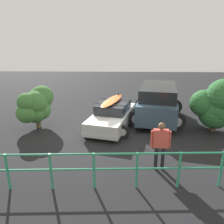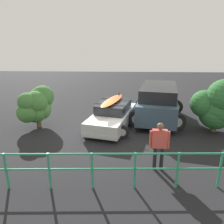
# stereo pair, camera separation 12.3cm
# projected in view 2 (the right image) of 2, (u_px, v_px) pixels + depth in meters

# --- Properties ---
(ground_plane) EXTENTS (44.00, 44.00, 0.02)m
(ground_plane) POSITION_uv_depth(u_px,v_px,m) (111.00, 131.00, 10.43)
(ground_plane) COLOR black
(ground_plane) RESTS_ON ground
(sedan_car) EXTENTS (2.78, 4.22, 1.49)m
(sedan_car) POSITION_uv_depth(u_px,v_px,m) (113.00, 115.00, 10.83)
(sedan_car) COLOR silver
(sedan_car) RESTS_ON ground
(suv_car) EXTENTS (3.25, 4.69, 1.89)m
(suv_car) POSITION_uv_depth(u_px,v_px,m) (158.00, 102.00, 11.65)
(suv_car) COLOR #334756
(suv_car) RESTS_ON ground
(person_bystander) EXTENTS (0.64, 0.22, 1.65)m
(person_bystander) POSITION_uv_depth(u_px,v_px,m) (159.00, 142.00, 6.96)
(person_bystander) COLOR black
(person_bystander) RESTS_ON ground
(railing_fence) EXTENTS (8.55, 0.52, 1.13)m
(railing_fence) POSITION_uv_depth(u_px,v_px,m) (114.00, 166.00, 6.13)
(railing_fence) COLOR #2D9366
(railing_fence) RESTS_ON ground
(bush_near_left) EXTENTS (1.57, 1.95, 2.00)m
(bush_near_left) POSITION_uv_depth(u_px,v_px,m) (37.00, 104.00, 10.71)
(bush_near_left) COLOR brown
(bush_near_left) RESTS_ON ground
(bush_near_right) EXTENTS (2.15, 1.86, 2.53)m
(bush_near_right) POSITION_uv_depth(u_px,v_px,m) (218.00, 106.00, 9.96)
(bush_near_right) COLOR brown
(bush_near_right) RESTS_ON ground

